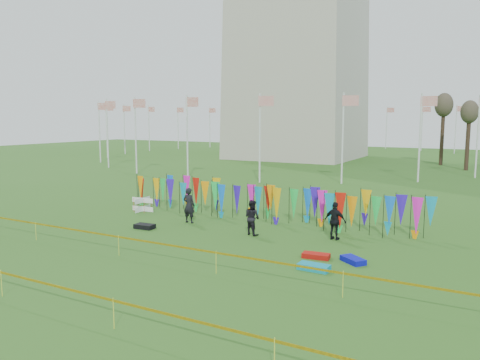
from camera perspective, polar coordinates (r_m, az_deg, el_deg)
The scene contains 13 objects.
ground at distance 21.37m, azimuth -6.59°, elevation -8.26°, with size 160.00×160.00×0.00m, color #295718.
flagpole_ring at distance 69.76m, azimuth 7.03°, elevation 6.02°, with size 57.40×56.16×8.00m.
banner_row at distance 26.58m, azimuth 2.27°, elevation -2.44°, with size 18.64×0.64×2.07m.
caution_tape_near at distance 19.53m, azimuth -11.14°, elevation -7.51°, with size 26.00×0.02×0.90m.
caution_tape_far at distance 16.04m, azimuth -23.61°, elevation -11.37°, with size 26.00×0.02×0.90m.
box_kite at distance 29.91m, azimuth -11.79°, elevation -2.94°, with size 0.79×0.79×0.88m.
person_left at distance 26.19m, azimuth -6.23°, elevation -3.09°, with size 0.72×0.53×1.98m, color black.
person_mid at distance 23.43m, azimuth 1.49°, elevation -4.58°, with size 0.86×0.53×1.76m, color black.
person_right at distance 22.90m, azimuth 11.52°, elevation -4.92°, with size 1.08×0.61×1.84m, color black.
kite_bag_blue at distance 19.70m, azimuth 13.62°, elevation -9.47°, with size 1.05×0.55×0.22m, color #0B11B8.
kite_bag_red at distance 20.02m, azimuth 9.26°, elevation -9.10°, with size 1.12×0.52×0.21m, color #AF120B.
kite_bag_black at distance 25.36m, azimuth -11.55°, elevation -5.55°, with size 1.04×0.60×0.24m, color black.
kite_bag_teal at distance 18.50m, azimuth 8.99°, elevation -10.45°, with size 1.21×0.58×0.23m, color #0B8DA6.
Camera 1 is at (11.98, -16.71, 5.81)m, focal length 35.00 mm.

